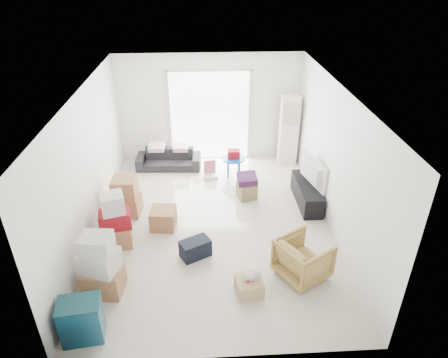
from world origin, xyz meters
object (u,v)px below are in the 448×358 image
object	(u,v)px
storage_bins	(82,320)
ottoman	(247,190)
kids_table	(234,157)
wood_crate	(249,286)
tv_console	(307,193)
sofa	(169,156)
television	(308,181)
armchair	(303,257)
ac_tower	(289,130)

from	to	relation	value
storage_bins	ottoman	size ratio (longest dim) A/B	1.75
kids_table	wood_crate	bearing A→B (deg)	-90.79
tv_console	kids_table	distance (m)	1.99
tv_console	storage_bins	world-z (taller)	storage_bins
sofa	kids_table	distance (m)	1.66
television	kids_table	size ratio (longest dim) A/B	1.56
armchair	storage_bins	size ratio (longest dim) A/B	1.17
wood_crate	storage_bins	bearing A→B (deg)	-163.53
ac_tower	storage_bins	xyz separation A→B (m)	(-3.85, -5.21, -0.55)
television	armchair	size ratio (longest dim) A/B	1.35
tv_console	kids_table	xyz separation A→B (m)	(-1.47, 1.32, 0.25)
television	wood_crate	size ratio (longest dim) A/B	2.57
armchair	wood_crate	xyz separation A→B (m)	(-0.92, -0.35, -0.25)
storage_bins	armchair	bearing A→B (deg)	17.69
sofa	wood_crate	distance (m)	4.62
tv_console	storage_bins	distance (m)	5.08
ac_tower	sofa	xyz separation A→B (m)	(-3.00, -0.15, -0.57)
sofa	tv_console	bearing A→B (deg)	-27.47
armchair	kids_table	size ratio (longest dim) A/B	1.15
television	kids_table	world-z (taller)	kids_table
ac_tower	storage_bins	bearing A→B (deg)	-126.44
television	wood_crate	distance (m)	3.00
sofa	ac_tower	bearing A→B (deg)	6.02
storage_bins	kids_table	bearing A→B (deg)	62.00
sofa	ottoman	size ratio (longest dim) A/B	4.24
kids_table	sofa	bearing A→B (deg)	162.87
armchair	wood_crate	bearing A→B (deg)	79.28
ac_tower	television	xyz separation A→B (m)	(0.05, -1.95, -0.36)
ac_tower	wood_crate	bearing A→B (deg)	-108.05
ac_tower	wood_crate	distance (m)	4.80
tv_console	wood_crate	size ratio (longest dim) A/B	3.38
sofa	storage_bins	bearing A→B (deg)	-96.40
ottoman	kids_table	size ratio (longest dim) A/B	0.56
ac_tower	sofa	distance (m)	3.05
ac_tower	armchair	size ratio (longest dim) A/B	2.29
ac_tower	tv_console	world-z (taller)	ac_tower
storage_bins	tv_console	bearing A→B (deg)	39.89
television	storage_bins	xyz separation A→B (m)	(-3.90, -3.26, -0.19)
television	armchair	distance (m)	2.29
armchair	storage_bins	xyz separation A→B (m)	(-3.30, -1.05, -0.05)
television	storage_bins	bearing A→B (deg)	116.17
storage_bins	ottoman	distance (m)	4.41
ac_tower	armchair	xyz separation A→B (m)	(-0.55, -4.16, -0.49)
kids_table	television	bearing A→B (deg)	-41.92
television	ottoman	world-z (taller)	television
television	kids_table	bearing A→B (deg)	34.36
sofa	television	bearing A→B (deg)	-27.47
tv_console	ottoman	size ratio (longest dim) A/B	3.63
storage_bins	ottoman	xyz separation A→B (m)	(2.64, 3.53, -0.14)
armchair	sofa	bearing A→B (deg)	-0.10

